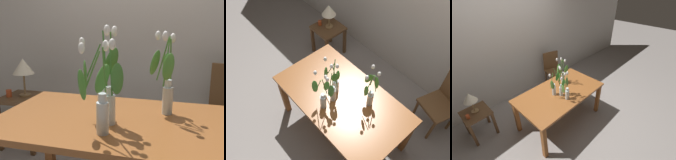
# 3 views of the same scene
# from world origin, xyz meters

# --- Properties ---
(ground_plane) EXTENTS (18.00, 18.00, 0.00)m
(ground_plane) POSITION_xyz_m (0.00, 0.00, 0.00)
(ground_plane) COLOR gray
(room_wall_rear) EXTENTS (9.00, 0.10, 2.70)m
(room_wall_rear) POSITION_xyz_m (0.00, 1.46, 1.35)
(room_wall_rear) COLOR beige
(room_wall_rear) RESTS_ON ground
(dining_table) EXTENTS (1.60, 0.90, 0.74)m
(dining_table) POSITION_xyz_m (0.00, 0.00, 0.65)
(dining_table) COLOR brown
(dining_table) RESTS_ON ground
(tulip_vase_0) EXTENTS (0.27, 0.16, 0.58)m
(tulip_vase_0) POSITION_xyz_m (-0.13, -0.01, 0.93)
(tulip_vase_0) COLOR silver
(tulip_vase_0) RESTS_ON dining_table
(tulip_vase_1) EXTENTS (0.17, 0.15, 0.51)m
(tulip_vase_1) POSITION_xyz_m (-0.07, -0.23, 0.91)
(tulip_vase_1) COLOR silver
(tulip_vase_1) RESTS_ON dining_table
(tulip_vase_2) EXTENTS (0.17, 0.22, 0.58)m
(tulip_vase_2) POSITION_xyz_m (-0.04, -0.10, 0.93)
(tulip_vase_2) COLOR silver
(tulip_vase_2) RESTS_ON dining_table
(tulip_vase_3) EXTENTS (0.19, 0.21, 0.54)m
(tulip_vase_3) POSITION_xyz_m (0.25, 0.18, 0.95)
(tulip_vase_3) COLOR silver
(tulip_vase_3) RESTS_ON dining_table
(dining_chair) EXTENTS (0.50, 0.50, 0.93)m
(dining_chair) POSITION_xyz_m (0.78, 1.05, 0.52)
(dining_chair) COLOR brown
(dining_chair) RESTS_ON ground
(side_table) EXTENTS (0.44, 0.44, 0.55)m
(side_table) POSITION_xyz_m (-1.26, 0.82, 0.43)
(side_table) COLOR brown
(side_table) RESTS_ON ground
(table_lamp) EXTENTS (0.22, 0.22, 0.40)m
(table_lamp) POSITION_xyz_m (-1.25, 0.84, 0.86)
(table_lamp) COLOR olive
(table_lamp) RESTS_ON side_table
(pillar_candle) EXTENTS (0.06, 0.06, 0.07)m
(pillar_candle) POSITION_xyz_m (-1.39, 0.76, 0.59)
(pillar_candle) COLOR #CC4C23
(pillar_candle) RESTS_ON side_table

